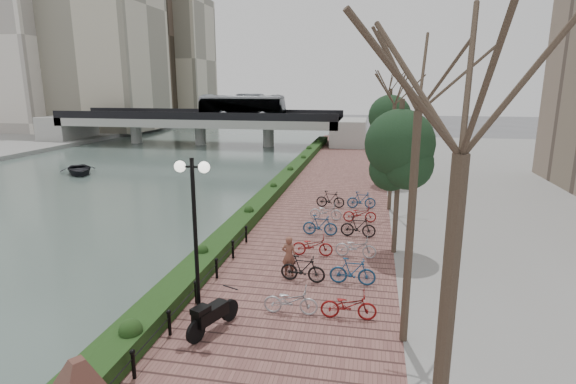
% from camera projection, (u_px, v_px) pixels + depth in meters
% --- Properties ---
extents(ground, '(220.00, 220.00, 0.00)m').
position_uv_depth(ground, '(108.00, 365.00, 12.37)').
color(ground, '#59595B').
rests_on(ground, ground).
extents(river_water, '(30.00, 130.00, 0.02)m').
position_uv_depth(river_water, '(115.00, 174.00, 38.98)').
color(river_water, '#445550').
rests_on(river_water, ground).
extents(promenade, '(8.00, 75.00, 0.50)m').
position_uv_depth(promenade, '(323.00, 203.00, 28.31)').
color(promenade, brown).
rests_on(promenade, ground).
extents(hedge, '(1.10, 56.00, 0.60)m').
position_uv_depth(hedge, '(279.00, 184.00, 31.19)').
color(hedge, '#1E3513').
rests_on(hedge, promenade).
extents(chain_fence, '(0.10, 14.10, 0.70)m').
position_uv_depth(chain_fence, '(184.00, 307.00, 13.83)').
color(chain_fence, black).
rests_on(chain_fence, promenade).
extents(lamppost, '(1.02, 0.32, 5.09)m').
position_uv_depth(lamppost, '(194.00, 209.00, 12.56)').
color(lamppost, black).
rests_on(lamppost, promenade).
extents(motorcycle, '(1.20, 1.88, 1.12)m').
position_uv_depth(motorcycle, '(213.00, 313.00, 13.03)').
color(motorcycle, black).
rests_on(motorcycle, promenade).
extents(pedestrian, '(0.61, 0.43, 1.55)m').
position_uv_depth(pedestrian, '(289.00, 256.00, 16.85)').
color(pedestrian, brown).
rests_on(pedestrian, promenade).
extents(bicycle_parking, '(2.40, 14.69, 1.00)m').
position_uv_depth(bicycle_parking, '(336.00, 237.00, 19.92)').
color(bicycle_parking, '#AEAEB3').
rests_on(bicycle_parking, promenade).
extents(street_trees, '(3.20, 37.12, 6.80)m').
position_uv_depth(street_trees, '(394.00, 165.00, 22.18)').
color(street_trees, '#31251D').
rests_on(street_trees, promenade).
extents(bridge, '(36.00, 10.77, 6.50)m').
position_uv_depth(bridge, '(208.00, 119.00, 57.10)').
color(bridge, '#A1A19C').
rests_on(bridge, ground).
extents(boat, '(4.79, 4.94, 0.84)m').
position_uv_depth(boat, '(79.00, 169.00, 38.75)').
color(boat, black).
rests_on(boat, river_water).
extents(far_buildings, '(35.00, 38.00, 38.00)m').
position_uv_depth(far_buildings, '(98.00, 35.00, 79.19)').
color(far_buildings, '#BFB79F').
rests_on(far_buildings, far_bank).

